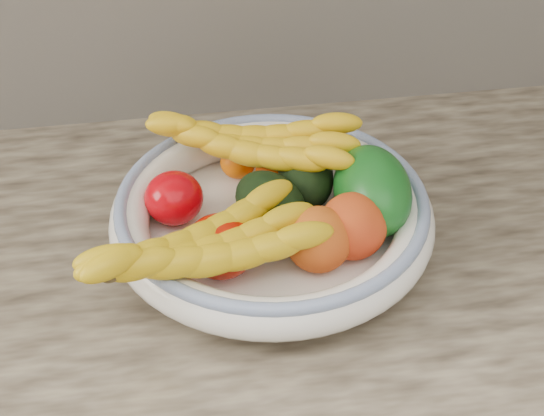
% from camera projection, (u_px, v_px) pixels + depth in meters
% --- Properties ---
extents(fruit_bowl, '(0.39, 0.39, 0.08)m').
position_uv_depth(fruit_bowl, '(272.00, 215.00, 1.00)').
color(fruit_bowl, white).
rests_on(fruit_bowl, kitchen_counter).
extents(clementine_back_left, '(0.05, 0.05, 0.04)m').
position_uv_depth(clementine_back_left, '(238.00, 162.00, 1.08)').
color(clementine_back_left, orange).
rests_on(clementine_back_left, fruit_bowl).
extents(clementine_back_right, '(0.06, 0.06, 0.04)m').
position_uv_depth(clementine_back_right, '(289.00, 158.00, 1.08)').
color(clementine_back_right, orange).
rests_on(clementine_back_right, fruit_bowl).
extents(clementine_back_mid, '(0.05, 0.05, 0.04)m').
position_uv_depth(clementine_back_mid, '(274.00, 172.00, 1.06)').
color(clementine_back_mid, '#FF5105').
rests_on(clementine_back_mid, fruit_bowl).
extents(tomato_left, '(0.09, 0.09, 0.06)m').
position_uv_depth(tomato_left, '(174.00, 198.00, 1.01)').
color(tomato_left, '#C6010B').
rests_on(tomato_left, fruit_bowl).
extents(tomato_near_left, '(0.09, 0.09, 0.07)m').
position_uv_depth(tomato_near_left, '(221.00, 246.00, 0.94)').
color(tomato_near_left, '#B41000').
rests_on(tomato_near_left, fruit_bowl).
extents(avocado_center, '(0.11, 0.13, 0.07)m').
position_uv_depth(avocado_center, '(271.00, 204.00, 0.99)').
color(avocado_center, black).
rests_on(avocado_center, fruit_bowl).
extents(avocado_right, '(0.08, 0.11, 0.07)m').
position_uv_depth(avocado_right, '(306.00, 177.00, 1.04)').
color(avocado_right, black).
rests_on(avocado_right, fruit_bowl).
extents(green_mango, '(0.12, 0.14, 0.12)m').
position_uv_depth(green_mango, '(372.00, 191.00, 0.99)').
color(green_mango, '#0E4F14').
rests_on(green_mango, fruit_bowl).
extents(peach_front, '(0.09, 0.09, 0.08)m').
position_uv_depth(peach_front, '(319.00, 239.00, 0.94)').
color(peach_front, orange).
rests_on(peach_front, fruit_bowl).
extents(peach_right, '(0.08, 0.08, 0.08)m').
position_uv_depth(peach_right, '(353.00, 226.00, 0.96)').
color(peach_right, orange).
rests_on(peach_right, fruit_bowl).
extents(banana_bunch_back, '(0.30, 0.19, 0.08)m').
position_uv_depth(banana_bunch_back, '(251.00, 148.00, 1.04)').
color(banana_bunch_back, yellow).
rests_on(banana_bunch_back, fruit_bowl).
extents(banana_bunch_front, '(0.31, 0.21, 0.08)m').
position_uv_depth(banana_bunch_front, '(203.00, 253.00, 0.90)').
color(banana_bunch_front, yellow).
rests_on(banana_bunch_front, fruit_bowl).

